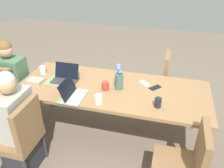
{
  "coord_description": "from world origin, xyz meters",
  "views": [
    {
      "loc": [
        0.62,
        -2.32,
        2.18
      ],
      "look_at": [
        0.0,
        0.0,
        0.77
      ],
      "focal_mm": 37.08,
      "sensor_mm": 36.0,
      "label": 1
    }
  ],
  "objects_px": {
    "laptop_head_left_left_mid": "(66,77)",
    "coffee_mug_centre_left": "(99,99)",
    "coffee_mug_near_left": "(43,70)",
    "chair_near_right_near": "(185,162)",
    "person_near_left_near": "(18,127)",
    "coffee_mug_centre_right": "(105,86)",
    "phone_silver": "(145,83)",
    "chair_head_left_left_mid": "(7,90)",
    "phone_black": "(155,88)",
    "chair_far_left_far": "(173,80)",
    "book_red_cover": "(35,81)",
    "chair_near_left_near": "(21,134)",
    "coffee_mug_near_right": "(158,103)",
    "person_head_left_left_mid": "(14,86)",
    "flower_vase": "(119,78)",
    "laptop_near_left_near": "(72,94)",
    "dining_table": "(112,92)"
  },
  "relations": [
    {
      "from": "laptop_head_left_left_mid",
      "to": "coffee_mug_centre_left",
      "type": "relative_size",
      "value": 3.2
    },
    {
      "from": "coffee_mug_near_left",
      "to": "chair_near_right_near",
      "type": "bearing_deg",
      "value": -24.44
    },
    {
      "from": "person_near_left_near",
      "to": "coffee_mug_centre_left",
      "type": "bearing_deg",
      "value": 26.24
    },
    {
      "from": "coffee_mug_centre_right",
      "to": "phone_silver",
      "type": "relative_size",
      "value": 0.67
    },
    {
      "from": "chair_head_left_left_mid",
      "to": "phone_black",
      "type": "xyz_separation_m",
      "value": [
        1.98,
        0.2,
        0.23
      ]
    },
    {
      "from": "chair_head_left_left_mid",
      "to": "chair_far_left_far",
      "type": "xyz_separation_m",
      "value": [
        2.2,
        0.86,
        0.0
      ]
    },
    {
      "from": "coffee_mug_near_left",
      "to": "coffee_mug_centre_left",
      "type": "relative_size",
      "value": 1.06
    },
    {
      "from": "chair_near_right_near",
      "to": "coffee_mug_near_left",
      "type": "height_order",
      "value": "chair_near_right_near"
    },
    {
      "from": "chair_head_left_left_mid",
      "to": "book_red_cover",
      "type": "relative_size",
      "value": 4.5
    },
    {
      "from": "chair_near_left_near",
      "to": "person_near_left_near",
      "type": "height_order",
      "value": "person_near_left_near"
    },
    {
      "from": "chair_far_left_far",
      "to": "coffee_mug_near_left",
      "type": "xyz_separation_m",
      "value": [
        -1.71,
        -0.68,
        0.28
      ]
    },
    {
      "from": "coffee_mug_near_right",
      "to": "coffee_mug_centre_left",
      "type": "relative_size",
      "value": 1.06
    },
    {
      "from": "chair_near_right_near",
      "to": "coffee_mug_near_right",
      "type": "height_order",
      "value": "chair_near_right_near"
    },
    {
      "from": "laptop_head_left_left_mid",
      "to": "book_red_cover",
      "type": "bearing_deg",
      "value": -157.75
    },
    {
      "from": "chair_near_left_near",
      "to": "person_near_left_near",
      "type": "xyz_separation_m",
      "value": [
        -0.07,
        0.06,
        0.03
      ]
    },
    {
      "from": "person_head_left_left_mid",
      "to": "phone_silver",
      "type": "distance_m",
      "value": 1.81
    },
    {
      "from": "coffee_mug_near_right",
      "to": "coffee_mug_centre_right",
      "type": "distance_m",
      "value": 0.66
    },
    {
      "from": "flower_vase",
      "to": "laptop_near_left_near",
      "type": "xyz_separation_m",
      "value": [
        -0.47,
        -0.33,
        -0.09
      ]
    },
    {
      "from": "dining_table",
      "to": "coffee_mug_near_left",
      "type": "bearing_deg",
      "value": 173.65
    },
    {
      "from": "chair_near_right_near",
      "to": "flower_vase",
      "type": "xyz_separation_m",
      "value": [
        -0.8,
        0.75,
        0.36
      ]
    },
    {
      "from": "phone_silver",
      "to": "coffee_mug_centre_left",
      "type": "bearing_deg",
      "value": 100.25
    },
    {
      "from": "person_near_left_near",
      "to": "laptop_head_left_left_mid",
      "type": "relative_size",
      "value": 3.73
    },
    {
      "from": "person_near_left_near",
      "to": "coffee_mug_centre_right",
      "type": "relative_size",
      "value": 11.81
    },
    {
      "from": "chair_near_right_near",
      "to": "book_red_cover",
      "type": "distance_m",
      "value": 1.98
    },
    {
      "from": "flower_vase",
      "to": "phone_silver",
      "type": "xyz_separation_m",
      "value": [
        0.28,
        0.19,
        -0.13
      ]
    },
    {
      "from": "person_head_left_left_mid",
      "to": "coffee_mug_near_right",
      "type": "bearing_deg",
      "value": -7.41
    },
    {
      "from": "person_head_left_left_mid",
      "to": "phone_silver",
      "type": "xyz_separation_m",
      "value": [
        1.79,
        0.2,
        0.2
      ]
    },
    {
      "from": "chair_head_left_left_mid",
      "to": "coffee_mug_centre_left",
      "type": "height_order",
      "value": "chair_head_left_left_mid"
    },
    {
      "from": "laptop_head_left_left_mid",
      "to": "book_red_cover",
      "type": "distance_m",
      "value": 0.38
    },
    {
      "from": "laptop_head_left_left_mid",
      "to": "phone_silver",
      "type": "xyz_separation_m",
      "value": [
        0.99,
        0.17,
        -0.04
      ]
    },
    {
      "from": "dining_table",
      "to": "person_near_left_near",
      "type": "bearing_deg",
      "value": -138.77
    },
    {
      "from": "chair_head_left_left_mid",
      "to": "flower_vase",
      "type": "xyz_separation_m",
      "value": [
        1.56,
        0.08,
        0.36
      ]
    },
    {
      "from": "chair_near_right_near",
      "to": "coffee_mug_near_left",
      "type": "bearing_deg",
      "value": 155.56
    },
    {
      "from": "chair_near_left_near",
      "to": "flower_vase",
      "type": "bearing_deg",
      "value": 43.19
    },
    {
      "from": "coffee_mug_near_right",
      "to": "book_red_cover",
      "type": "bearing_deg",
      "value": 174.96
    },
    {
      "from": "person_near_left_near",
      "to": "chair_far_left_far",
      "type": "distance_m",
      "value": 2.19
    },
    {
      "from": "chair_head_left_left_mid",
      "to": "coffee_mug_near_left",
      "type": "distance_m",
      "value": 0.59
    },
    {
      "from": "person_near_left_near",
      "to": "coffee_mug_near_left",
      "type": "distance_m",
      "value": 0.9
    },
    {
      "from": "chair_far_left_far",
      "to": "flower_vase",
      "type": "xyz_separation_m",
      "value": [
        -0.64,
        -0.79,
        0.36
      ]
    },
    {
      "from": "laptop_head_left_left_mid",
      "to": "book_red_cover",
      "type": "relative_size",
      "value": 1.6
    },
    {
      "from": "person_near_left_near",
      "to": "laptop_head_left_left_mid",
      "type": "xyz_separation_m",
      "value": [
        0.23,
        0.77,
        0.24
      ]
    },
    {
      "from": "chair_near_right_near",
      "to": "phone_black",
      "type": "xyz_separation_m",
      "value": [
        -0.38,
        0.87,
        0.23
      ]
    },
    {
      "from": "flower_vase",
      "to": "phone_silver",
      "type": "relative_size",
      "value": 2.1
    },
    {
      "from": "phone_silver",
      "to": "phone_black",
      "type": "bearing_deg",
      "value": -159.01
    },
    {
      "from": "dining_table",
      "to": "laptop_head_left_left_mid",
      "type": "bearing_deg",
      "value": 177.75
    },
    {
      "from": "flower_vase",
      "to": "phone_silver",
      "type": "bearing_deg",
      "value": 34.41
    },
    {
      "from": "coffee_mug_centre_right",
      "to": "phone_silver",
      "type": "distance_m",
      "value": 0.51
    },
    {
      "from": "chair_near_left_near",
      "to": "chair_head_left_left_mid",
      "type": "relative_size",
      "value": 1.0
    },
    {
      "from": "person_near_left_near",
      "to": "coffee_mug_centre_right",
      "type": "height_order",
      "value": "person_near_left_near"
    },
    {
      "from": "chair_near_right_near",
      "to": "flower_vase",
      "type": "distance_m",
      "value": 1.16
    }
  ]
}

